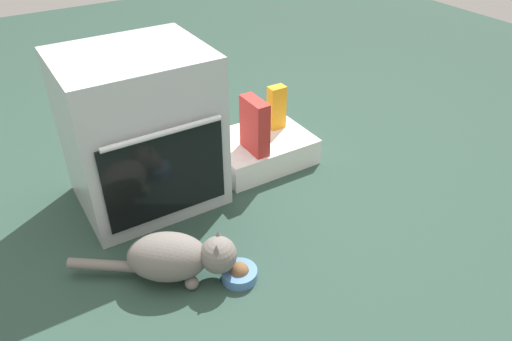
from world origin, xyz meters
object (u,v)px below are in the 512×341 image
at_px(pantry_cabinet, 260,149).
at_px(cereal_box, 255,126).
at_px(oven, 141,131).
at_px(food_bowl, 239,273).
at_px(cat, 177,257).
at_px(juice_carton, 276,107).

relative_size(pantry_cabinet, cereal_box, 1.86).
distance_m(oven, cereal_box, 0.55).
distance_m(oven, food_bowl, 0.79).
xyz_separation_m(oven, cat, (-0.10, -0.57, -0.25)).
bearing_deg(oven, juice_carton, 2.86).
relative_size(pantry_cabinet, cat, 0.89).
relative_size(cat, juice_carton, 2.44).
xyz_separation_m(pantry_cabinet, cereal_box, (-0.09, -0.09, 0.21)).
relative_size(food_bowl, juice_carton, 0.59).
height_order(oven, juice_carton, oven).
height_order(oven, cereal_box, oven).
relative_size(pantry_cabinet, juice_carton, 2.17).
bearing_deg(cereal_box, cat, -143.76).
bearing_deg(cat, pantry_cabinet, 70.30).
distance_m(cat, juice_carton, 1.07).
bearing_deg(food_bowl, cereal_box, 53.84).
distance_m(food_bowl, juice_carton, 1.02).
distance_m(oven, pantry_cabinet, 0.69).
distance_m(cat, cereal_box, 0.81).
xyz_separation_m(pantry_cabinet, food_bowl, (-0.53, -0.69, -0.04)).
distance_m(pantry_cabinet, juice_carton, 0.24).
bearing_deg(oven, cereal_box, -11.02).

